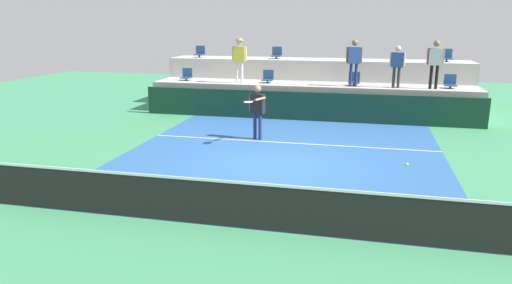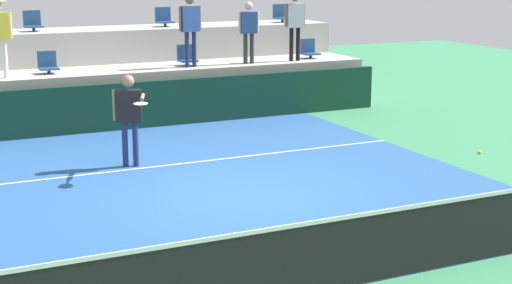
{
  "view_description": "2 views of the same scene",
  "coord_description": "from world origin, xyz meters",
  "px_view_note": "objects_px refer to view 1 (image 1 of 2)",
  "views": [
    {
      "loc": [
        2.21,
        -11.74,
        3.72
      ],
      "look_at": [
        -0.31,
        -0.99,
        0.87
      ],
      "focal_mm": 32.97,
      "sensor_mm": 36.0,
      "label": 1
    },
    {
      "loc": [
        -5.14,
        -11.43,
        3.82
      ],
      "look_at": [
        0.13,
        -0.3,
        0.97
      ],
      "focal_mm": 54.72,
      "sensor_mm": 36.0,
      "label": 2
    }
  ],
  "objects_px": {
    "stadium_chair_lower_left": "(268,78)",
    "spectator_leaning_on_rail": "(397,63)",
    "stadium_chair_lower_far_left": "(187,75)",
    "spectator_with_hat": "(239,55)",
    "stadium_chair_lower_right": "(354,80)",
    "stadium_chair_lower_far_right": "(450,82)",
    "tennis_player": "(257,106)",
    "stadium_chair_upper_right": "(357,55)",
    "spectator_in_grey": "(435,59)",
    "stadium_chair_upper_far_left": "(200,52)",
    "tennis_ball": "(407,165)",
    "stadium_chair_upper_left": "(277,54)",
    "stadium_chair_upper_far_right": "(447,56)",
    "spectator_in_white": "(354,58)"
  },
  "relations": [
    {
      "from": "stadium_chair_lower_right",
      "to": "stadium_chair_lower_left",
      "type": "bearing_deg",
      "value": 180.0
    },
    {
      "from": "stadium_chair_lower_far_right",
      "to": "spectator_in_grey",
      "type": "xyz_separation_m",
      "value": [
        -0.66,
        -0.38,
        0.88
      ]
    },
    {
      "from": "stadium_chair_lower_far_left",
      "to": "stadium_chair_lower_far_right",
      "type": "bearing_deg",
      "value": 0.0
    },
    {
      "from": "stadium_chair_lower_far_right",
      "to": "stadium_chair_lower_far_left",
      "type": "bearing_deg",
      "value": 180.0
    },
    {
      "from": "spectator_leaning_on_rail",
      "to": "spectator_in_grey",
      "type": "bearing_deg",
      "value": -0.0
    },
    {
      "from": "spectator_in_grey",
      "to": "stadium_chair_lower_far_left",
      "type": "bearing_deg",
      "value": 177.79
    },
    {
      "from": "stadium_chair_upper_right",
      "to": "spectator_leaning_on_rail",
      "type": "xyz_separation_m",
      "value": [
        1.53,
        -2.18,
        -0.12
      ]
    },
    {
      "from": "spectator_in_white",
      "to": "tennis_ball",
      "type": "relative_size",
      "value": 26.4
    },
    {
      "from": "spectator_in_white",
      "to": "spectator_in_grey",
      "type": "height_order",
      "value": "spectator_in_white"
    },
    {
      "from": "stadium_chair_lower_far_right",
      "to": "tennis_player",
      "type": "distance_m",
      "value": 7.93
    },
    {
      "from": "stadium_chair_lower_right",
      "to": "stadium_chair_upper_right",
      "type": "bearing_deg",
      "value": 88.93
    },
    {
      "from": "stadium_chair_lower_far_right",
      "to": "tennis_ball",
      "type": "relative_size",
      "value": 7.65
    },
    {
      "from": "tennis_player",
      "to": "spectator_in_grey",
      "type": "bearing_deg",
      "value": 36.2
    },
    {
      "from": "spectator_with_hat",
      "to": "tennis_ball",
      "type": "height_order",
      "value": "spectator_with_hat"
    },
    {
      "from": "stadium_chair_lower_far_left",
      "to": "spectator_leaning_on_rail",
      "type": "height_order",
      "value": "spectator_leaning_on_rail"
    },
    {
      "from": "stadium_chair_upper_far_left",
      "to": "stadium_chair_upper_left",
      "type": "xyz_separation_m",
      "value": [
        3.6,
        0.0,
        0.0
      ]
    },
    {
      "from": "stadium_chair_lower_far_left",
      "to": "spectator_leaning_on_rail",
      "type": "distance_m",
      "value": 8.65
    },
    {
      "from": "spectator_with_hat",
      "to": "spectator_in_grey",
      "type": "distance_m",
      "value": 7.5
    },
    {
      "from": "spectator_with_hat",
      "to": "stadium_chair_lower_left",
      "type": "bearing_deg",
      "value": 19.06
    },
    {
      "from": "stadium_chair_lower_far_left",
      "to": "stadium_chair_lower_left",
      "type": "height_order",
      "value": "same"
    },
    {
      "from": "stadium_chair_lower_far_right",
      "to": "stadium_chair_upper_far_left",
      "type": "bearing_deg",
      "value": 170.39
    },
    {
      "from": "stadium_chair_lower_left",
      "to": "stadium_chair_lower_far_right",
      "type": "height_order",
      "value": "same"
    },
    {
      "from": "stadium_chair_lower_far_left",
      "to": "stadium_chair_upper_far_left",
      "type": "relative_size",
      "value": 1.0
    },
    {
      "from": "stadium_chair_upper_far_left",
      "to": "stadium_chair_upper_left",
      "type": "bearing_deg",
      "value": 0.0
    },
    {
      "from": "stadium_chair_upper_far_left",
      "to": "stadium_chair_upper_left",
      "type": "distance_m",
      "value": 3.6
    },
    {
      "from": "stadium_chair_lower_left",
      "to": "spectator_leaning_on_rail",
      "type": "xyz_separation_m",
      "value": [
        5.05,
        -0.38,
        0.73
      ]
    },
    {
      "from": "stadium_chair_lower_left",
      "to": "spectator_in_grey",
      "type": "height_order",
      "value": "spectator_in_grey"
    },
    {
      "from": "spectator_in_grey",
      "to": "tennis_ball",
      "type": "distance_m",
      "value": 9.29
    },
    {
      "from": "stadium_chair_upper_far_right",
      "to": "spectator_with_hat",
      "type": "distance_m",
      "value": 8.5
    },
    {
      "from": "stadium_chair_lower_far_left",
      "to": "stadium_chair_upper_right",
      "type": "height_order",
      "value": "stadium_chair_upper_right"
    },
    {
      "from": "stadium_chair_lower_right",
      "to": "stadium_chair_lower_far_right",
      "type": "distance_m",
      "value": 3.57
    },
    {
      "from": "stadium_chair_lower_far_left",
      "to": "stadium_chair_upper_left",
      "type": "bearing_deg",
      "value": 26.74
    },
    {
      "from": "stadium_chair_upper_far_left",
      "to": "tennis_ball",
      "type": "bearing_deg",
      "value": -53.11
    },
    {
      "from": "stadium_chair_upper_right",
      "to": "tennis_ball",
      "type": "height_order",
      "value": "stadium_chair_upper_right"
    },
    {
      "from": "spectator_leaning_on_rail",
      "to": "spectator_in_grey",
      "type": "xyz_separation_m",
      "value": [
        1.34,
        -0.0,
        0.15
      ]
    },
    {
      "from": "stadium_chair_lower_right",
      "to": "stadium_chair_upper_far_right",
      "type": "relative_size",
      "value": 1.0
    },
    {
      "from": "stadium_chair_upper_right",
      "to": "tennis_player",
      "type": "bearing_deg",
      "value": -114.33
    },
    {
      "from": "stadium_chair_upper_left",
      "to": "spectator_leaning_on_rail",
      "type": "distance_m",
      "value": 5.49
    },
    {
      "from": "stadium_chair_lower_far_right",
      "to": "spectator_in_white",
      "type": "distance_m",
      "value": 3.73
    },
    {
      "from": "stadium_chair_lower_right",
      "to": "stadium_chair_lower_far_right",
      "type": "height_order",
      "value": "same"
    },
    {
      "from": "tennis_player",
      "to": "tennis_ball",
      "type": "height_order",
      "value": "tennis_player"
    },
    {
      "from": "stadium_chair_lower_left",
      "to": "spectator_with_hat",
      "type": "xyz_separation_m",
      "value": [
        -1.11,
        -0.38,
        0.91
      ]
    },
    {
      "from": "stadium_chair_lower_far_left",
      "to": "spectator_with_hat",
      "type": "bearing_deg",
      "value": -8.91
    },
    {
      "from": "tennis_player",
      "to": "spectator_leaning_on_rail",
      "type": "distance_m",
      "value": 6.22
    },
    {
      "from": "stadium_chair_lower_far_left",
      "to": "stadium_chair_upper_far_left",
      "type": "bearing_deg",
      "value": 90.77
    },
    {
      "from": "stadium_chair_lower_left",
      "to": "tennis_player",
      "type": "height_order",
      "value": "stadium_chair_lower_left"
    },
    {
      "from": "stadium_chair_upper_far_right",
      "to": "spectator_leaning_on_rail",
      "type": "relative_size",
      "value": 0.33
    },
    {
      "from": "stadium_chair_lower_left",
      "to": "stadium_chair_upper_right",
      "type": "xyz_separation_m",
      "value": [
        3.51,
        1.8,
        0.85
      ]
    },
    {
      "from": "stadium_chair_lower_right",
      "to": "tennis_ball",
      "type": "height_order",
      "value": "stadium_chair_lower_right"
    },
    {
      "from": "stadium_chair_lower_left",
      "to": "stadium_chair_lower_right",
      "type": "relative_size",
      "value": 1.0
    }
  ]
}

